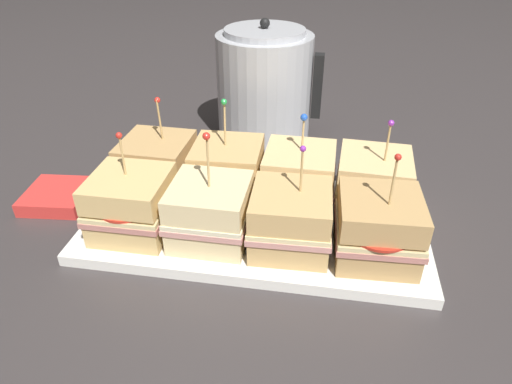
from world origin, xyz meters
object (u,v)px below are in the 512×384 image
object	(u,v)px
serving_platter	(256,223)
sandwich_front_center_right	(291,220)
sandwich_front_center_left	(210,212)
sandwich_back_center_left	(228,171)
sandwich_back_far_left	(158,166)
napkin_stack	(58,196)
sandwich_back_center_right	(299,177)
sandwich_front_far_left	(132,204)
kettle_steel	(265,87)
sandwich_front_far_right	(378,228)
sandwich_back_far_right	(373,183)

from	to	relation	value
serving_platter	sandwich_front_center_right	distance (m)	0.10
sandwich_front_center_left	sandwich_back_center_left	world-z (taller)	same
sandwich_front_center_right	sandwich_back_far_left	world-z (taller)	sandwich_back_far_left
serving_platter	napkin_stack	size ratio (longest dim) A/B	4.69
sandwich_front_center_right	sandwich_back_center_right	world-z (taller)	sandwich_front_center_right
sandwich_front_center_left	sandwich_back_far_left	xyz separation A→B (m)	(-0.12, 0.12, 0.00)
sandwich_back_far_left	sandwich_back_center_right	distance (m)	0.24
sandwich_back_center_right	sandwich_front_center_right	bearing A→B (deg)	-90.98
serving_platter	sandwich_back_far_left	distance (m)	0.20
sandwich_front_far_left	kettle_steel	distance (m)	0.43
sandwich_back_center_left	napkin_stack	world-z (taller)	sandwich_back_center_left
sandwich_front_far_right	napkin_stack	bearing A→B (deg)	171.76
sandwich_front_far_right	sandwich_front_center_right	bearing A→B (deg)	178.73
sandwich_back_center_right	napkin_stack	size ratio (longest dim) A/B	1.37
sandwich_front_far_left	sandwich_front_center_left	distance (m)	0.12
serving_platter	sandwich_back_far_right	size ratio (longest dim) A/B	3.31
napkin_stack	sandwich_front_center_right	bearing A→B (deg)	-10.25
sandwich_front_far_left	sandwich_back_far_left	bearing A→B (deg)	90.83
sandwich_front_far_right	sandwich_back_far_right	distance (m)	0.12
sandwich_back_center_right	kettle_steel	xyz separation A→B (m)	(-0.10, 0.28, 0.05)
sandwich_front_far_left	sandwich_front_center_left	world-z (taller)	sandwich_front_center_left
sandwich_back_center_right	sandwich_front_far_right	bearing A→B (deg)	-45.24
sandwich_front_center_right	kettle_steel	distance (m)	0.41
sandwich_front_far_left	sandwich_back_center_right	xyz separation A→B (m)	(0.24, 0.12, 0.00)
sandwich_front_far_left	sandwich_back_far_right	bearing A→B (deg)	18.56
sandwich_back_center_left	sandwich_front_center_left	bearing A→B (deg)	-90.10
serving_platter	sandwich_back_far_left	bearing A→B (deg)	161.70
sandwich_back_center_right	kettle_steel	size ratio (longest dim) A/B	0.61
kettle_steel	sandwich_back_far_right	bearing A→B (deg)	-51.95
sandwich_front_center_right	sandwich_front_far_right	xyz separation A→B (m)	(0.12, -0.00, 0.00)
sandwich_back_center_left	sandwich_back_far_right	bearing A→B (deg)	-0.07
sandwich_back_far_left	napkin_stack	bearing A→B (deg)	-166.22
sandwich_front_far_left	kettle_steel	xyz separation A→B (m)	(0.14, 0.40, 0.05)
serving_platter	sandwich_back_center_left	bearing A→B (deg)	133.71
kettle_steel	sandwich_front_center_right	bearing A→B (deg)	-76.29
sandwich_front_center_left	sandwich_back_far_right	size ratio (longest dim) A/B	1.07
sandwich_front_center_right	sandwich_back_far_right	distance (m)	0.17
sandwich_back_center_right	sandwich_back_center_left	bearing A→B (deg)	179.58
sandwich_front_far_right	kettle_steel	world-z (taller)	kettle_steel
kettle_steel	sandwich_back_center_right	bearing A→B (deg)	-70.49
sandwich_front_center_left	sandwich_front_far_right	distance (m)	0.24
sandwich_front_far_right	sandwich_back_center_right	xyz separation A→B (m)	(-0.12, 0.12, -0.00)
sandwich_front_far_left	sandwich_back_far_right	xyz separation A→B (m)	(0.36, 0.12, -0.00)
napkin_stack	sandwich_back_center_right	bearing A→B (deg)	5.89
serving_platter	napkin_stack	bearing A→B (deg)	177.27
kettle_steel	napkin_stack	xyz separation A→B (m)	(-0.32, -0.32, -0.10)
sandwich_back_center_left	kettle_steel	bearing A→B (deg)	85.65
sandwich_back_far_left	sandwich_back_center_right	xyz separation A→B (m)	(0.24, 0.00, -0.00)
sandwich_front_center_left	sandwich_back_far_left	bearing A→B (deg)	136.08
serving_platter	kettle_steel	distance (m)	0.36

